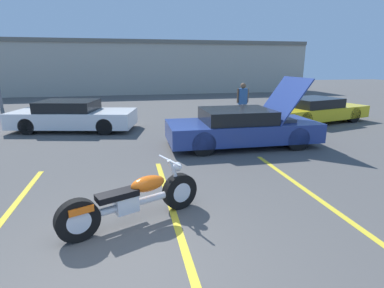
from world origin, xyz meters
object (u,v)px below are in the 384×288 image
Objects in this scene: show_car_hood_open at (242,127)px; parked_car_right_row at (314,110)px; parked_car_left_row at (73,116)px; spectator_by_show_car at (243,100)px; motorcycle at (134,200)px.

parked_car_right_row is at bearing 34.62° from show_car_hood_open.
parked_car_right_row is at bearing 10.30° from parked_car_left_row.
parked_car_right_row is 2.94× the size of spectator_by_show_car.
parked_car_left_row is (-2.15, 7.69, 0.16)m from motorcycle.
spectator_by_show_car is at bearing 34.34° from motorcycle.
show_car_hood_open is 0.92× the size of parked_car_right_row.
parked_car_right_row is (8.03, 7.24, 0.14)m from motorcycle.
show_car_hood_open is 6.63m from parked_car_left_row.
parked_car_right_row is (4.55, 3.06, -0.06)m from show_car_hood_open.
parked_car_left_row is 0.96× the size of parked_car_right_row.
motorcycle is 5.45m from show_car_hood_open.
parked_car_left_row is at bearing 148.81° from show_car_hood_open.
motorcycle is 8.96m from spectator_by_show_car.
spectator_by_show_car reaches higher than parked_car_left_row.
show_car_hood_open reaches higher than parked_car_left_row.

